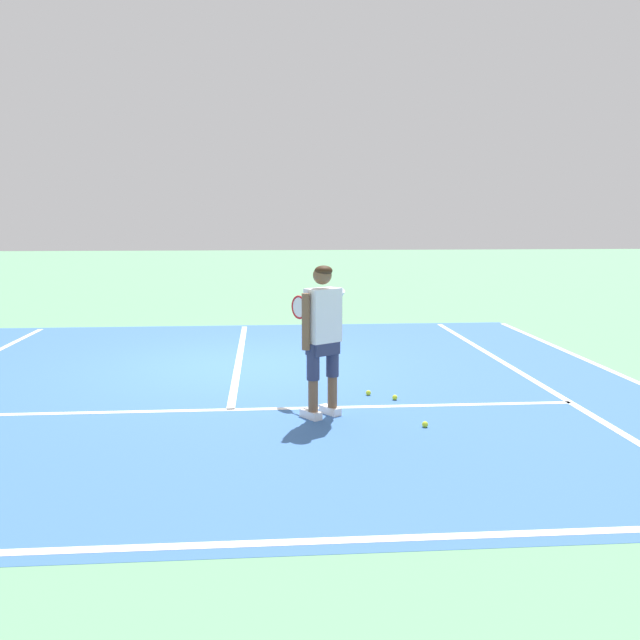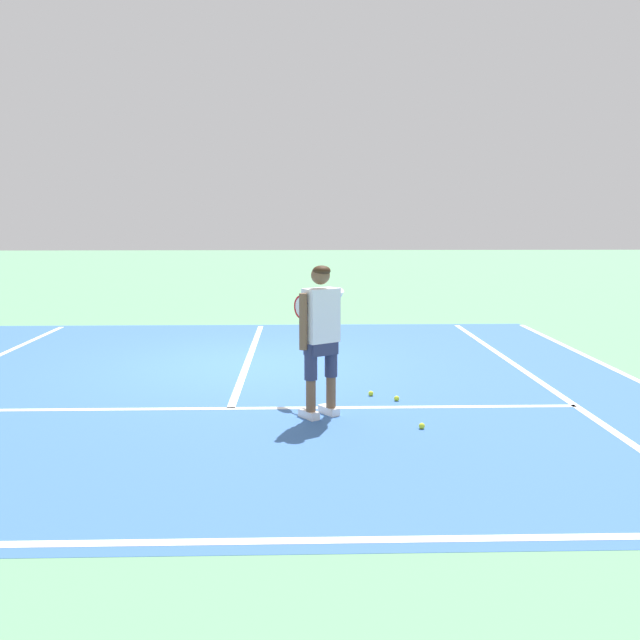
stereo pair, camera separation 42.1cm
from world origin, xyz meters
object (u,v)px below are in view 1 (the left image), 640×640
at_px(tennis_ball_near_feet, 395,397).
at_px(tennis_ball_by_baseline, 368,393).
at_px(tennis_ball_mid_court, 425,424).
at_px(tennis_player, 322,330).

xyz_separation_m(tennis_ball_near_feet, tennis_ball_by_baseline, (-0.29, 0.25, 0.00)).
height_order(tennis_ball_near_feet, tennis_ball_mid_court, same).
xyz_separation_m(tennis_ball_by_baseline, tennis_ball_mid_court, (0.40, -1.41, 0.00)).
height_order(tennis_ball_near_feet, tennis_ball_by_baseline, same).
bearing_deg(tennis_ball_mid_court, tennis_ball_by_baseline, 105.90).
relative_size(tennis_ball_near_feet, tennis_ball_by_baseline, 1.00).
bearing_deg(tennis_player, tennis_ball_mid_court, -25.56).
bearing_deg(tennis_ball_mid_court, tennis_ball_near_feet, 95.45).
bearing_deg(tennis_ball_by_baseline, tennis_player, -126.60).
distance_m(tennis_ball_near_feet, tennis_ball_by_baseline, 0.39).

